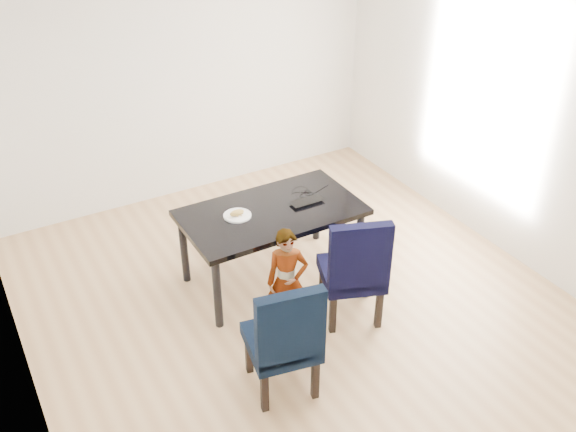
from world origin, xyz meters
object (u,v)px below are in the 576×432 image
chair_left (281,333)px  child (287,280)px  laptop (304,199)px  dining_table (272,245)px  plate (237,215)px  chair_right (352,265)px

chair_left → child: chair_left is taller
child → laptop: (0.55, 0.65, 0.29)m
dining_table → laptop: laptop is taller
chair_left → plate: chair_left is taller
laptop → plate: bearing=-5.4°
chair_left → plate: 1.33m
plate → dining_table: bearing=-10.9°
chair_right → child: (-0.55, 0.14, -0.05)m
chair_right → laptop: size_ratio=3.33×
chair_left → plate: size_ratio=4.17×
dining_table → chair_right: bearing=-66.5°
dining_table → chair_left: bearing=-115.6°
dining_table → laptop: bearing=-0.7°
dining_table → child: size_ratio=1.68×
chair_left → chair_right: 1.02m
dining_table → chair_right: size_ratio=1.52×
dining_table → chair_right: (0.34, -0.79, 0.15)m
child → chair_left: bearing=-99.8°
chair_right → plate: 1.09m
dining_table → laptop: size_ratio=5.07×
chair_right → laptop: bearing=110.6°
laptop → chair_left: bearing=52.8°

